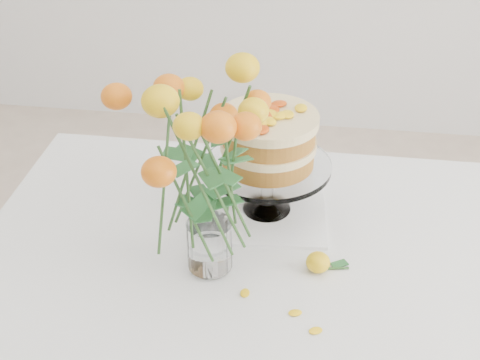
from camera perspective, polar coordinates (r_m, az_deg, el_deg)
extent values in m
cube|color=tan|center=(1.40, 5.91, -8.13)|extent=(1.40, 0.90, 0.04)
cylinder|color=tan|center=(2.02, -12.12, -7.46)|extent=(0.06, 0.06, 0.71)
cube|color=white|center=(1.38, 5.96, -7.41)|extent=(1.42, 0.92, 0.01)
cube|color=white|center=(1.81, 6.53, -0.44)|extent=(1.42, 0.01, 0.20)
cube|color=white|center=(1.52, 2.28, -2.56)|extent=(0.29, 0.29, 0.01)
cylinder|color=white|center=(1.48, 2.33, -0.40)|extent=(0.03, 0.03, 0.09)
cylinder|color=white|center=(1.45, 2.38, 1.26)|extent=(0.28, 0.28, 0.01)
cylinder|color=#AB7B26|center=(1.44, 2.40, 2.13)|extent=(0.23, 0.23, 0.04)
cylinder|color=beige|center=(1.42, 2.43, 3.12)|extent=(0.24, 0.24, 0.02)
cylinder|color=#AB7B26|center=(1.41, 2.46, 4.13)|extent=(0.23, 0.23, 0.04)
cylinder|color=beige|center=(1.40, 2.49, 5.20)|extent=(0.25, 0.25, 0.02)
cylinder|color=white|center=(1.37, -2.55, -7.36)|extent=(0.07, 0.07, 0.01)
cylinder|color=white|center=(1.33, -2.61, -5.52)|extent=(0.09, 0.09, 0.10)
ellipsoid|color=yellow|center=(1.36, 6.67, -6.98)|extent=(0.05, 0.05, 0.04)
cylinder|color=#2A5120|center=(1.37, 8.05, -7.52)|extent=(0.06, 0.01, 0.00)
ellipsoid|color=yellow|center=(1.31, 0.42, -9.64)|extent=(0.03, 0.02, 0.00)
ellipsoid|color=yellow|center=(1.27, 4.73, -11.24)|extent=(0.03, 0.02, 0.00)
ellipsoid|color=yellow|center=(1.25, 6.48, -12.67)|extent=(0.03, 0.02, 0.00)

